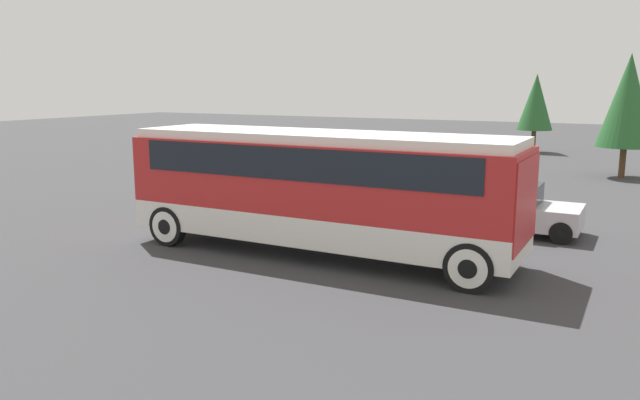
% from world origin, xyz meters
% --- Properties ---
extents(ground_plane, '(120.00, 120.00, 0.00)m').
position_xyz_m(ground_plane, '(0.00, 0.00, 0.00)').
color(ground_plane, '#38383A').
extents(tour_bus, '(9.98, 2.68, 3.08)m').
position_xyz_m(tour_bus, '(0.10, 0.00, 1.86)').
color(tour_bus, silver).
rests_on(tour_bus, ground_plane).
extents(parked_car_near, '(4.14, 1.88, 1.43)m').
position_xyz_m(parked_car_near, '(3.59, 4.72, 0.70)').
color(parked_car_near, '#BCBCC1').
rests_on(parked_car_near, ground_plane).
extents(parked_car_mid, '(4.77, 1.81, 1.44)m').
position_xyz_m(parked_car_mid, '(-0.46, 7.49, 0.72)').
color(parked_car_mid, '#7A6B5B').
rests_on(parked_car_mid, ground_plane).
extents(tree_left, '(2.17, 2.17, 4.89)m').
position_xyz_m(tree_left, '(0.58, 27.59, 3.13)').
color(tree_left, brown).
rests_on(tree_left, ground_plane).
extents(tree_center, '(2.52, 2.52, 5.63)m').
position_xyz_m(tree_center, '(6.10, 18.14, 3.51)').
color(tree_center, brown).
rests_on(tree_center, ground_plane).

